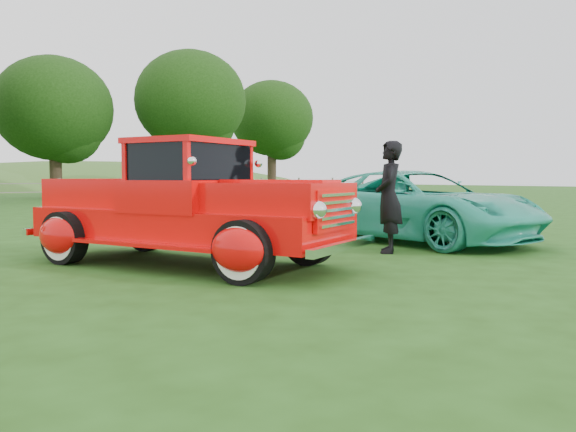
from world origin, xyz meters
TOP-DOWN VIEW (x-y plane):
  - ground at (0.00, 0.00)m, footprint 140.00×140.00m
  - tree_near_east at (5.00, 29.00)m, footprint 6.80×6.80m
  - tree_mid_east at (13.00, 27.00)m, footprint 7.20×7.20m
  - tree_far_east at (22.00, 30.00)m, footprint 6.60×6.60m
  - red_pickup at (-1.62, 1.56)m, footprint 3.46×5.28m
  - teal_sedan at (3.30, 1.36)m, footprint 2.31×4.98m
  - man at (1.58, 0.58)m, footprint 0.79×0.78m

SIDE VIEW (x-z plane):
  - ground at x=0.00m, z-range 0.00..0.00m
  - teal_sedan at x=3.30m, z-range 0.00..1.38m
  - red_pickup at x=-1.62m, z-range -0.09..1.69m
  - man at x=1.58m, z-range 0.00..1.85m
  - tree_near_east at x=5.00m, z-range 1.08..9.41m
  - tree_far_east at x=22.00m, z-range 1.43..10.29m
  - tree_mid_east at x=13.00m, z-range 1.45..10.89m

